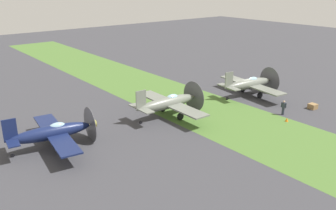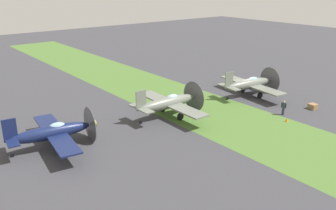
{
  "view_description": "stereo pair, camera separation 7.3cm",
  "coord_description": "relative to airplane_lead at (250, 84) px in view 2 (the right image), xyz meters",
  "views": [
    {
      "loc": [
        30.51,
        -37.85,
        14.89
      ],
      "look_at": [
        0.53,
        -13.93,
        1.44
      ],
      "focal_mm": 38.17,
      "sensor_mm": 36.0,
      "label": 1
    },
    {
      "loc": [
        30.56,
        -37.8,
        14.89
      ],
      "look_at": [
        0.53,
        -13.93,
        1.44
      ],
      "focal_mm": 38.17,
      "sensor_mm": 36.0,
      "label": 2
    }
  ],
  "objects": [
    {
      "name": "ground_plane",
      "position": [
        -1.09,
        0.22,
        -1.64
      ],
      "size": [
        160.0,
        160.0,
        0.0
      ],
      "primitive_type": "plane",
      "color": "#38383D"
    },
    {
      "name": "grass_verge",
      "position": [
        -1.09,
        -8.84,
        -1.63
      ],
      "size": [
        120.0,
        11.0,
        0.01
      ],
      "primitive_type": "cube",
      "color": "#476B2D",
      "rests_on": "ground"
    },
    {
      "name": "airplane_lead",
      "position": [
        0.0,
        0.0,
        0.0
      ],
      "size": [
        11.05,
        8.78,
        3.91
      ],
      "rotation": [
        0.0,
        0.0,
        -0.13
      ],
      "color": "slate",
      "rests_on": "ground"
    },
    {
      "name": "airplane_wingman",
      "position": [
        -0.68,
        -13.52,
        0.02
      ],
      "size": [
        11.06,
        8.79,
        3.96
      ],
      "rotation": [
        0.0,
        0.0,
        -0.02
      ],
      "color": "slate",
      "rests_on": "ground"
    },
    {
      "name": "airplane_trail",
      "position": [
        -0.96,
        -27.09,
        -0.06
      ],
      "size": [
        10.64,
        8.45,
        3.77
      ],
      "rotation": [
        0.0,
        0.0,
        -0.13
      ],
      "color": "#141E47",
      "rests_on": "ground"
    },
    {
      "name": "ground_crew_chief",
      "position": [
        7.3,
        -2.8,
        -0.73
      ],
      "size": [
        0.61,
        0.38,
        1.73
      ],
      "rotation": [
        0.0,
        0.0,
        0.27
      ],
      "color": "#2D3342",
      "rests_on": "ground"
    },
    {
      "name": "fuel_drum",
      "position": [
        -3.79,
        -7.5,
        -1.19
      ],
      "size": [
        0.6,
        0.6,
        0.9
      ],
      "primitive_type": "cylinder",
      "color": "#476633",
      "rests_on": "ground"
    },
    {
      "name": "supply_crate",
      "position": [
        8.36,
        1.81,
        -1.32
      ],
      "size": [
        0.98,
        0.98,
        0.64
      ],
      "primitive_type": "cube",
      "rotation": [
        0.0,
        0.0,
        1.47
      ],
      "color": "olive",
      "rests_on": "ground"
    },
    {
      "name": "runway_marker_cone",
      "position": [
        8.82,
        -4.26,
        -1.42
      ],
      "size": [
        0.36,
        0.36,
        0.44
      ],
      "primitive_type": "cone",
      "color": "orange",
      "rests_on": "ground"
    }
  ]
}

